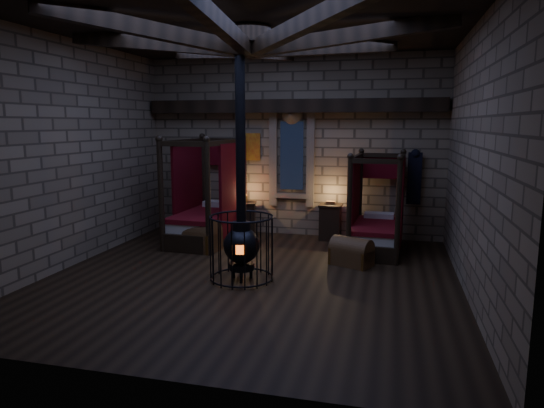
% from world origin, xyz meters
% --- Properties ---
extents(room, '(7.02, 7.02, 4.29)m').
position_xyz_m(room, '(-0.00, 0.09, 3.74)').
color(room, black).
rests_on(room, ground).
extents(bed_left, '(1.26, 2.26, 2.30)m').
position_xyz_m(bed_left, '(-1.73, 2.38, 0.57)').
color(bed_left, black).
rests_on(bed_left, ground).
extents(bed_right, '(1.11, 1.97, 2.01)m').
position_xyz_m(bed_right, '(2.04, 2.40, 0.50)').
color(bed_right, black).
rests_on(bed_right, ground).
extents(trunk_left, '(1.04, 0.77, 0.69)m').
position_xyz_m(trunk_left, '(-1.65, 1.53, 0.30)').
color(trunk_left, '#56371B').
rests_on(trunk_left, ground).
extents(trunk_right, '(0.87, 0.74, 0.55)m').
position_xyz_m(trunk_right, '(1.62, 1.20, 0.24)').
color(trunk_right, '#56371B').
rests_on(trunk_right, ground).
extents(nightstand_left, '(0.60, 0.58, 0.99)m').
position_xyz_m(nightstand_left, '(-1.04, 3.04, 0.42)').
color(nightstand_left, black).
rests_on(nightstand_left, ground).
extents(nightstand_right, '(0.51, 0.49, 0.90)m').
position_xyz_m(nightstand_right, '(0.98, 3.14, 0.42)').
color(nightstand_right, black).
rests_on(nightstand_right, ground).
extents(stove, '(1.09, 1.09, 4.05)m').
position_xyz_m(stove, '(-0.13, -0.14, 0.66)').
color(stove, black).
rests_on(stove, ground).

